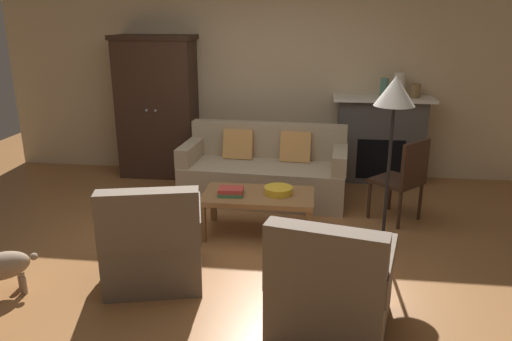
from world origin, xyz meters
TOP-DOWN VIEW (x-y plane):
  - ground_plane at (0.00, 0.00)m, footprint 9.60×9.60m
  - back_wall at (0.00, 2.55)m, footprint 7.20×0.10m
  - fireplace at (1.55, 2.30)m, footprint 1.26×0.48m
  - armoire at (-1.40, 2.22)m, footprint 1.06×0.57m
  - couch at (0.12, 1.48)m, footprint 1.97×0.96m
  - coffee_table at (0.17, 0.45)m, footprint 1.10×0.60m
  - fruit_bowl at (0.37, 0.48)m, footprint 0.28×0.28m
  - book_stack at (-0.09, 0.37)m, footprint 0.25×0.18m
  - mantel_vase_jade at (1.55, 2.28)m, footprint 0.10×0.10m
  - mantel_vase_cream at (1.73, 2.28)m, footprint 0.15×0.15m
  - mantel_vase_bronze at (1.93, 2.28)m, footprint 0.13×0.13m
  - armchair_near_left at (-0.57, -0.58)m, footprint 0.93×0.93m
  - armchair_near_right at (0.85, -1.09)m, footprint 0.92×0.92m
  - side_chair_wooden at (1.64, 0.93)m, footprint 0.62×0.62m
  - floor_lamp at (1.38, 0.31)m, footprint 0.36×0.36m

SIDE VIEW (x-z plane):
  - ground_plane at x=0.00m, z-range 0.00..0.00m
  - armchair_near_left at x=-0.57m, z-range -0.12..0.76m
  - armchair_near_right at x=0.85m, z-range -0.12..0.76m
  - couch at x=0.12m, z-range -0.11..0.75m
  - coffee_table at x=0.17m, z-range 0.16..0.58m
  - fruit_bowl at x=0.37m, z-range 0.42..0.49m
  - book_stack at x=-0.09m, z-range 0.42..0.50m
  - side_chair_wooden at x=1.64m, z-range 0.06..0.96m
  - fireplace at x=1.55m, z-range 0.01..1.13m
  - armoire at x=-1.40m, z-range 0.00..1.87m
  - mantel_vase_bronze at x=1.93m, z-range 1.12..1.29m
  - mantel_vase_jade at x=1.55m, z-range 1.12..1.35m
  - mantel_vase_cream at x=1.73m, z-range 1.12..1.42m
  - floor_lamp at x=1.38m, z-range 0.58..2.19m
  - back_wall at x=0.00m, z-range 0.00..2.80m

